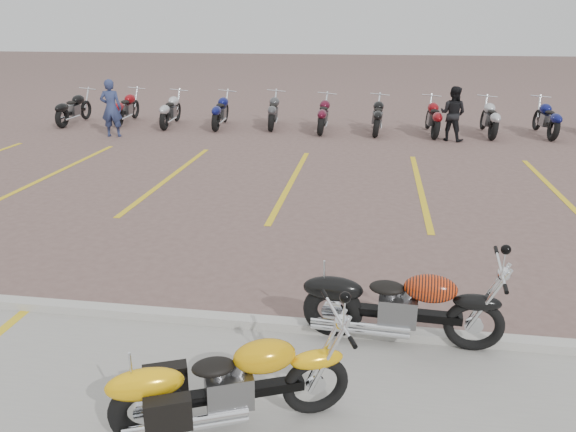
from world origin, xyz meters
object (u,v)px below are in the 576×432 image
person_b (453,114)px  person_a (111,108)px  flame_cruiser (397,307)px  yellow_cruiser (227,387)px

person_b → person_a: bearing=31.4°
flame_cruiser → person_a: 12.92m
flame_cruiser → yellow_cruiser: bearing=-128.9°
yellow_cruiser → person_b: person_b is taller
yellow_cruiser → person_b: (3.29, 12.65, 0.35)m
person_a → person_b: 9.87m
yellow_cruiser → person_a: (-6.53, 11.74, 0.42)m
flame_cruiser → person_a: (-7.97, 10.16, 0.41)m
yellow_cruiser → person_b: bearing=52.6°
person_a → person_b: (9.82, 0.91, -0.07)m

